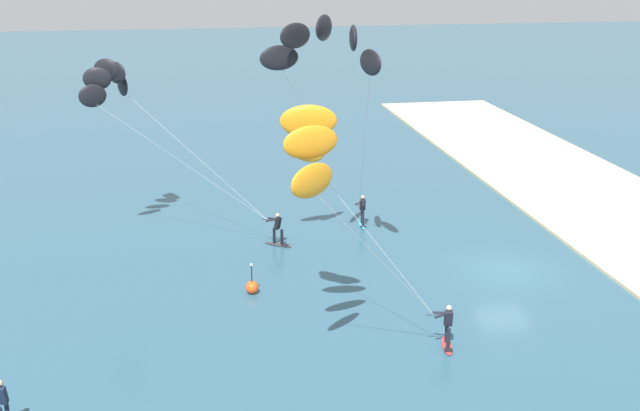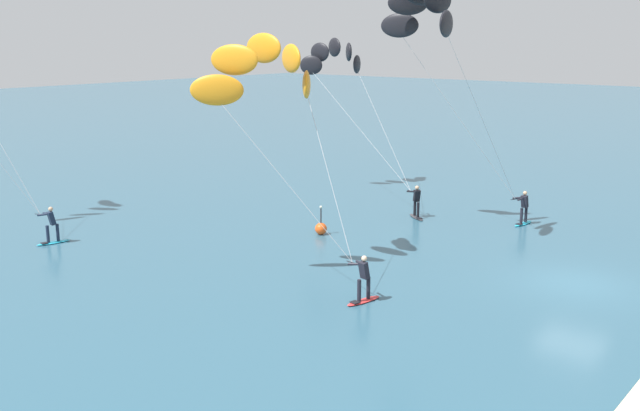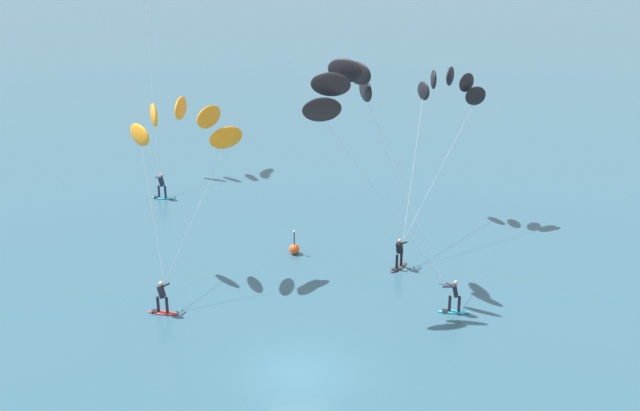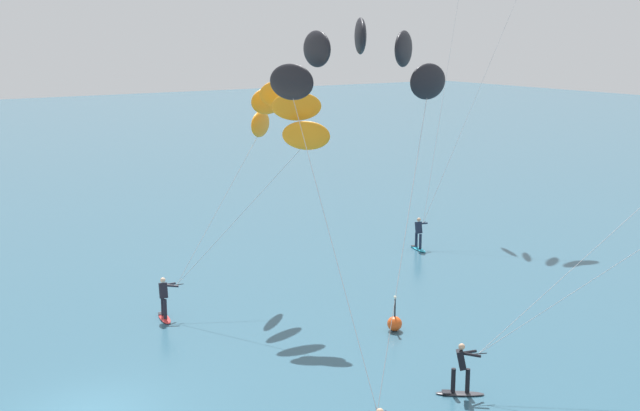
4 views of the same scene
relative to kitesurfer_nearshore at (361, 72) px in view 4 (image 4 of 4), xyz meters
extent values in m
ellipsoid|color=black|center=(0.86, 1.92, -0.29)|extent=(0.77, 1.84, 1.10)
ellipsoid|color=black|center=(0.46, 1.26, 0.70)|extent=(1.35, 1.64, 1.10)
ellipsoid|color=black|center=(-0.20, 0.12, 1.08)|extent=(1.73, 1.20, 1.10)
ellipsoid|color=black|center=(-0.87, -1.02, 0.70)|extent=(1.85, 0.57, 1.10)
ellipsoid|color=black|center=(-1.26, -1.68, -0.29)|extent=(1.84, 0.77, 1.10)
cylinder|color=#B2B2B7|center=(2.68, -0.36, -4.55)|extent=(3.66, 4.59, 7.93)
cylinder|color=#B2B2B7|center=(1.62, -2.16, -4.55)|extent=(5.78, 0.98, 7.93)
ellipsoid|color=red|center=(-8.74, -3.01, -9.78)|extent=(1.54, 0.64, 0.08)
cube|color=black|center=(-9.15, -2.93, -9.73)|extent=(0.33, 0.34, 0.02)
cylinder|color=black|center=(-8.53, -3.05, -9.35)|extent=(0.14, 0.14, 0.78)
cylinder|color=black|center=(-8.96, -2.97, -9.35)|extent=(0.14, 0.14, 0.78)
cube|color=black|center=(-8.74, -3.01, -8.66)|extent=(0.37, 0.36, 0.63)
sphere|color=beige|center=(-8.74, -3.01, -8.24)|extent=(0.20, 0.20, 0.20)
cylinder|color=black|center=(-8.68, -2.46, -8.51)|extent=(0.09, 0.55, 0.03)
cylinder|color=black|center=(-8.82, -2.72, -8.48)|extent=(0.25, 0.60, 0.15)
cylinder|color=black|center=(-8.60, -2.75, -8.48)|extent=(0.36, 0.57, 0.15)
ellipsoid|color=orange|center=(-5.99, 1.84, -2.65)|extent=(1.70, 1.44, 1.10)
ellipsoid|color=orange|center=(-6.80, 1.93, -1.62)|extent=(1.20, 1.83, 1.10)
ellipsoid|color=orange|center=(-8.17, 2.08, -1.22)|extent=(0.53, 1.94, 1.10)
ellipsoid|color=orange|center=(-9.55, 2.24, -1.62)|extent=(0.84, 1.93, 1.10)
ellipsoid|color=orange|center=(-10.36, 2.33, -2.65)|extent=(1.44, 1.70, 1.10)
cylinder|color=#B2B2B7|center=(-7.34, -0.31, -5.73)|extent=(2.72, 4.32, 5.57)
cylinder|color=#B2B2B7|center=(-9.52, -0.07, -5.73)|extent=(1.70, 4.80, 5.57)
ellipsoid|color=#23ADD1|center=(-11.41, 12.10, -9.78)|extent=(1.54, 0.67, 0.08)
cube|color=black|center=(-11.82, 12.19, -9.73)|extent=(0.34, 0.34, 0.02)
cylinder|color=#192338|center=(-11.20, 12.05, -9.35)|extent=(0.14, 0.14, 0.78)
cylinder|color=#192338|center=(-11.63, 12.14, -9.35)|extent=(0.14, 0.14, 0.78)
cube|color=#192338|center=(-11.41, 12.10, -8.66)|extent=(0.38, 0.36, 0.63)
sphere|color=tan|center=(-11.41, 12.10, -8.24)|extent=(0.20, 0.20, 0.20)
cylinder|color=black|center=(-11.64, 12.60, -8.51)|extent=(0.26, 0.51, 0.03)
cylinder|color=#192338|center=(-11.63, 12.30, -8.48)|extent=(0.50, 0.48, 0.15)
cylinder|color=#192338|center=(-11.43, 12.39, -8.48)|extent=(0.12, 0.61, 0.15)
cylinder|color=#B2B2B7|center=(-12.54, 16.81, -2.32)|extent=(1.82, 8.44, 12.39)
cylinder|color=#B2B2B7|center=(-14.25, 16.03, -2.32)|extent=(5.24, 6.88, 12.39)
ellipsoid|color=#333338|center=(2.79, 1.88, -9.78)|extent=(1.18, 1.42, 0.08)
cube|color=black|center=(2.55, 1.55, -9.73)|extent=(0.40, 0.40, 0.02)
cylinder|color=black|center=(2.92, 2.06, -9.35)|extent=(0.14, 0.14, 0.78)
cylinder|color=black|center=(2.66, 1.71, -9.35)|extent=(0.14, 0.14, 0.78)
cube|color=black|center=(2.79, 1.88, -8.66)|extent=(0.43, 0.44, 0.63)
sphere|color=tan|center=(2.79, 1.88, -8.24)|extent=(0.20, 0.20, 0.20)
cylinder|color=black|center=(3.01, 2.39, -8.51)|extent=(0.24, 0.52, 0.03)
cylinder|color=black|center=(2.80, 2.18, -8.48)|extent=(0.10, 0.60, 0.15)
cylinder|color=black|center=(3.00, 2.09, -8.48)|extent=(0.49, 0.49, 0.15)
cylinder|color=#B2B2B7|center=(5.30, 5.79, -5.60)|extent=(4.60, 6.82, 5.83)
cylinder|color=#B2B2B7|center=(3.87, 6.40, -5.60)|extent=(1.75, 8.03, 5.83)
sphere|color=#EA5119|center=(-2.75, 3.69, -9.54)|extent=(0.56, 0.56, 0.56)
cylinder|color=#262628|center=(-2.75, 3.69, -8.91)|extent=(0.06, 0.06, 0.70)
sphere|color=#F2F2CC|center=(-2.75, 3.69, -8.50)|extent=(0.12, 0.12, 0.12)
camera|label=1|loc=(-33.66, 6.16, 4.24)|focal=44.11mm
camera|label=2|loc=(-28.21, -16.67, -0.86)|focal=40.56mm
camera|label=3|loc=(-1.35, -37.85, 9.37)|focal=47.06mm
camera|label=4|loc=(20.51, -14.98, 1.25)|focal=46.87mm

